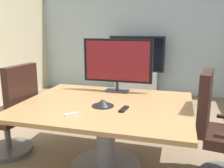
{
  "coord_description": "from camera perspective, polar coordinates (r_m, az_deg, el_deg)",
  "views": [
    {
      "loc": [
        0.64,
        -2.43,
        1.5
      ],
      "look_at": [
        -0.08,
        0.15,
        0.88
      ],
      "focal_mm": 39.54,
      "sensor_mm": 36.0,
      "label": 1
    }
  ],
  "objects": [
    {
      "name": "conference_table",
      "position": [
        2.61,
        -1.49,
        -8.2
      ],
      "size": [
        1.73,
        1.38,
        0.73
      ],
      "color": "olive",
      "rests_on": "ground"
    },
    {
      "name": "remote_control",
      "position": [
        2.35,
        2.76,
        -5.81
      ],
      "size": [
        0.07,
        0.17,
        0.02
      ],
      "primitive_type": "cube",
      "rotation": [
        0.0,
        0.0,
        -0.12
      ],
      "color": "black",
      "rests_on": "conference_table"
    },
    {
      "name": "whiteboard_marker",
      "position": [
        2.24,
        -9.33,
        -6.91
      ],
      "size": [
        0.11,
        0.1,
        0.02
      ],
      "primitive_type": "cube",
      "rotation": [
        0.0,
        0.0,
        0.76
      ],
      "color": "silver",
      "rests_on": "conference_table"
    },
    {
      "name": "wall_display_unit",
      "position": [
        5.46,
        5.62,
        1.86
      ],
      "size": [
        1.2,
        0.36,
        1.31
      ],
      "color": "#B7BABC",
      "rests_on": "ground"
    },
    {
      "name": "conference_phone",
      "position": [
        2.46,
        -2.13,
        -4.44
      ],
      "size": [
        0.22,
        0.22,
        0.07
      ],
      "color": "black",
      "rests_on": "conference_table"
    },
    {
      "name": "tv_monitor",
      "position": [
        2.96,
        1.27,
        5.07
      ],
      "size": [
        0.84,
        0.18,
        0.64
      ],
      "color": "#333338",
      "rests_on": "conference_table"
    },
    {
      "name": "wall_back_glass_partition",
      "position": [
        5.67,
        9.33,
        11.91
      ],
      "size": [
        5.37,
        0.1,
        2.8
      ],
      "primitive_type": "cube",
      "color": "#9EB2B7",
      "rests_on": "ground"
    },
    {
      "name": "office_chair_left",
      "position": [
        3.14,
        -22.1,
        -7.29
      ],
      "size": [
        0.62,
        0.6,
        1.09
      ],
      "rotation": [
        0.0,
        0.0,
        -1.69
      ],
      "color": "#4C4C51",
      "rests_on": "ground"
    },
    {
      "name": "ground_plane",
      "position": [
        2.92,
        0.81,
        -17.75
      ],
      "size": [
        7.41,
        7.41,
        0.0
      ],
      "primitive_type": "plane",
      "color": "#7A664C"
    },
    {
      "name": "office_chair_right",
      "position": [
        2.65,
        23.9,
        -11.21
      ],
      "size": [
        0.63,
        0.61,
        1.09
      ],
      "rotation": [
        0.0,
        0.0,
        1.4
      ],
      "color": "#4C4C51",
      "rests_on": "ground"
    }
  ]
}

